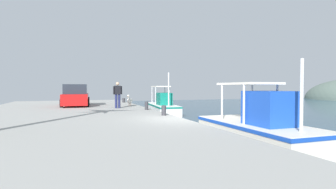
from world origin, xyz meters
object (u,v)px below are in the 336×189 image
at_px(fishing_boat_nearest, 162,106).
at_px(pelican, 130,100).
at_px(parked_car, 76,96).
at_px(fishing_boat_second, 258,128).
at_px(mooring_bollard_second, 146,106).
at_px(mooring_bollard_nearest, 124,100).
at_px(fisherman_standing, 118,94).
at_px(mooring_bollard_third, 164,110).

xyz_separation_m(fishing_boat_nearest, pelican, (1.36, -2.95, 0.61)).
bearing_deg(parked_car, fishing_boat_second, 27.25).
distance_m(fishing_boat_nearest, fishing_boat_second, 12.32).
height_order(parked_car, mooring_bollard_second, parked_car).
height_order(fishing_boat_nearest, mooring_bollard_nearest, fishing_boat_nearest).
distance_m(pelican, parked_car, 3.91).
height_order(fisherman_standing, mooring_bollard_nearest, fisherman_standing).
xyz_separation_m(fisherman_standing, mooring_bollard_third, (5.11, 1.45, -0.69)).
xyz_separation_m(fishing_boat_nearest, fisherman_standing, (3.15, -4.08, 1.14)).
bearing_deg(mooring_bollard_second, parked_car, -140.51).
distance_m(fisherman_standing, mooring_bollard_nearest, 6.36).
distance_m(fishing_boat_nearest, fisherman_standing, 5.28).
relative_size(fishing_boat_second, mooring_bollard_second, 10.94).
relative_size(fishing_boat_nearest, mooring_bollard_third, 13.06).
distance_m(parked_car, mooring_bollard_nearest, 5.11).
bearing_deg(pelican, mooring_bollard_nearest, 175.87).
height_order(pelican, mooring_bollard_second, pelican).
bearing_deg(mooring_bollard_nearest, fishing_boat_nearest, 41.34).
xyz_separation_m(fishing_boat_nearest, mooring_bollard_nearest, (-3.00, -2.64, 0.40)).
bearing_deg(mooring_bollard_second, fishing_boat_second, 17.19).
xyz_separation_m(fishing_boat_nearest, mooring_bollard_second, (4.99, -2.64, 0.46)).
xyz_separation_m(pelican, mooring_bollard_third, (6.91, 0.31, -0.16)).
bearing_deg(fishing_boat_second, mooring_bollard_third, -150.77).
bearing_deg(fishing_boat_nearest, parked_car, -88.93).
bearing_deg(fisherman_standing, mooring_bollard_nearest, 166.77).
bearing_deg(mooring_bollard_nearest, parked_car, -52.15).
height_order(parked_car, mooring_bollard_nearest, parked_car).
relative_size(fishing_boat_nearest, mooring_bollard_nearest, 16.85).
xyz_separation_m(parked_car, mooring_bollard_second, (4.87, 4.01, -0.47)).
bearing_deg(fishing_boat_second, fishing_boat_nearest, 178.28).
xyz_separation_m(mooring_bollard_second, mooring_bollard_third, (3.27, 0.00, -0.01)).
relative_size(pelican, fisherman_standing, 0.55).
relative_size(parked_car, mooring_bollard_third, 8.61).
bearing_deg(fishing_boat_nearest, mooring_bollard_third, -17.68).
relative_size(pelican, mooring_bollard_nearest, 2.46).
xyz_separation_m(mooring_bollard_nearest, mooring_bollard_second, (7.99, -0.00, 0.06)).
distance_m(fishing_boat_nearest, mooring_bollard_second, 5.67).
relative_size(pelican, mooring_bollard_third, 1.91).
bearing_deg(mooring_bollard_second, pelican, -175.05).
xyz_separation_m(fishing_boat_second, fisherman_standing, (-9.16, -3.71, 1.06)).
height_order(fishing_boat_nearest, mooring_bollard_second, fishing_boat_nearest).
xyz_separation_m(pelican, mooring_bollard_second, (3.63, 0.31, -0.15)).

